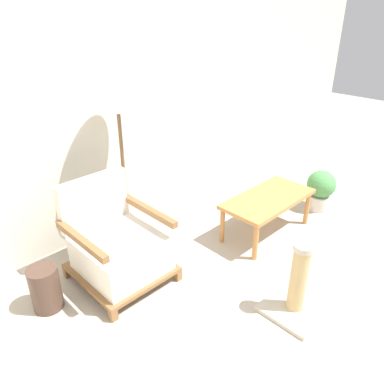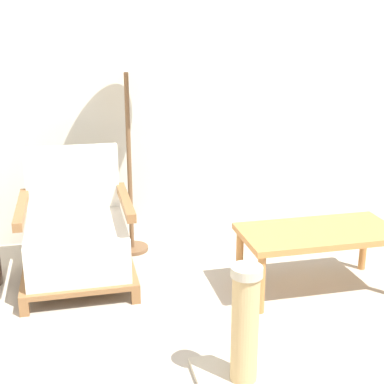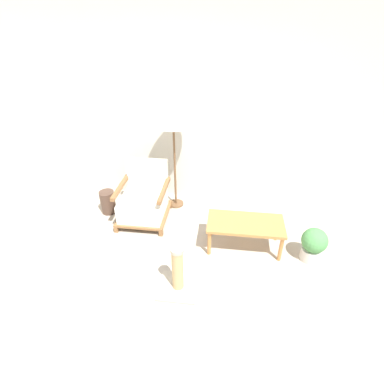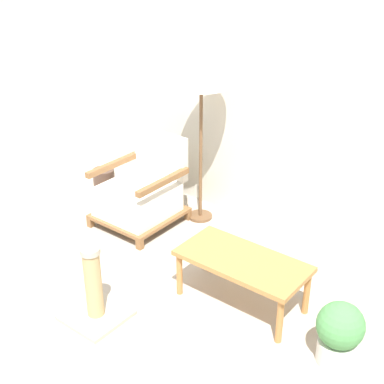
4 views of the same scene
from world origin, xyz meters
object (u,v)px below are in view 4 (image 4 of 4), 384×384
at_px(armchair, 141,193).
at_px(potted_plant, 339,333).
at_px(vase, 105,185).
at_px(scratching_post, 94,295).
at_px(coffee_table, 242,264).
at_px(floor_lamp, 201,79).

bearing_deg(armchair, potted_plant, -14.42).
xyz_separation_m(vase, scratching_post, (1.21, -1.23, 0.02)).
bearing_deg(potted_plant, vase, 166.95).
bearing_deg(vase, scratching_post, -45.65).
height_order(coffee_table, vase, coffee_table).
height_order(armchair, coffee_table, armchair).
bearing_deg(potted_plant, coffee_table, 171.32).
xyz_separation_m(coffee_table, vase, (-1.89, 0.50, -0.16)).
bearing_deg(potted_plant, floor_lamp, 152.11).
height_order(coffee_table, potted_plant, potted_plant).
height_order(vase, potted_plant, potted_plant).
bearing_deg(scratching_post, coffee_table, 47.04).
relative_size(coffee_table, potted_plant, 2.12).
height_order(floor_lamp, vase, floor_lamp).
height_order(armchair, scratching_post, armchair).
distance_m(armchair, coffee_table, 1.40).
xyz_separation_m(vase, potted_plant, (2.66, -0.62, 0.06)).
bearing_deg(vase, armchair, -7.66).
distance_m(floor_lamp, potted_plant, 2.24).
bearing_deg(vase, floor_lamp, 18.37).
distance_m(vase, scratching_post, 1.73).
xyz_separation_m(armchair, scratching_post, (0.65, -1.16, -0.09)).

